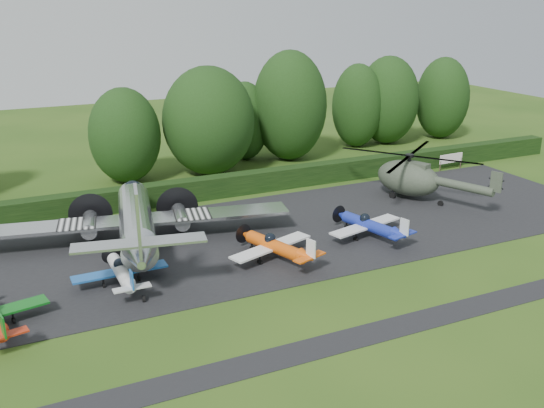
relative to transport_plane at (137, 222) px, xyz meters
name	(u,v)px	position (x,y,z in m)	size (l,w,h in m)	color
ground	(273,300)	(5.74, -11.73, -2.13)	(160.00, 160.00, 0.00)	#274814
apron	(219,244)	(5.74, -1.73, -2.13)	(70.00, 18.00, 0.01)	black
taxiway_verge	(320,347)	(5.74, -17.73, -2.13)	(70.00, 2.00, 0.00)	black
hedgerow	(178,202)	(5.74, 9.27, -2.13)	(90.00, 1.60, 2.00)	black
transport_plane	(137,222)	(0.00, 0.00, 0.00)	(23.82, 18.27, 7.63)	silver
light_plane_white	(121,272)	(-2.45, -5.79, -1.13)	(6.22, 6.54, 2.39)	silver
light_plane_orange	(276,246)	(8.41, -6.38, -1.02)	(6.94, 7.30, 2.67)	#E0540D
light_plane_blue	(370,225)	(16.91, -5.62, -1.04)	(6.80, 7.15, 2.61)	#1A2B9C
helicopter	(409,175)	(25.71, 1.30, 0.15)	(13.14, 15.39, 4.23)	#374031
sign_board	(451,159)	(36.07, 7.44, -0.92)	(3.19, 0.12, 1.79)	#3F3326
tree_0	(357,106)	(32.56, 21.19, 3.03)	(6.28, 6.28, 10.35)	black
tree_1	(442,98)	(45.50, 20.75, 3.19)	(6.94, 6.94, 10.66)	black
tree_2	(245,121)	(17.42, 21.11, 2.36)	(5.50, 5.50, 9.01)	black
tree_3	(388,100)	(37.11, 21.19, 3.41)	(7.82, 7.82, 11.10)	black
tree_5	(209,121)	(11.69, 17.12, 3.57)	(9.64, 9.64, 11.41)	black
tree_6	(125,136)	(3.04, 17.86, 2.67)	(7.16, 7.16, 9.62)	black
tree_7	(290,106)	(22.09, 19.01, 4.11)	(8.44, 8.44, 12.50)	black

